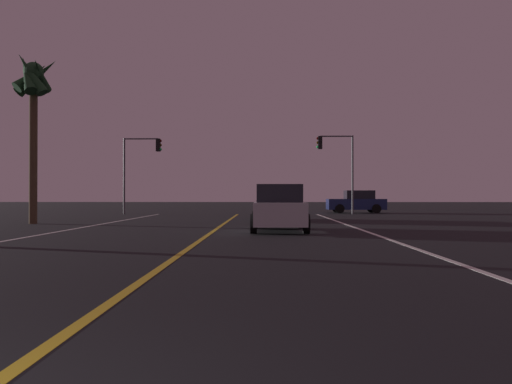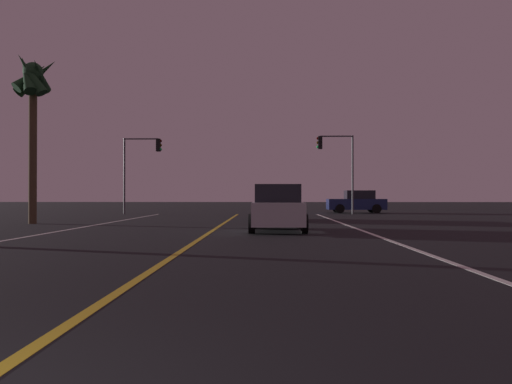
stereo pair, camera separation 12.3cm
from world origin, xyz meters
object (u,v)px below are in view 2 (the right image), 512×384
at_px(car_lead_same_lane, 277,209).
at_px(palm_tree_left_mid, 33,89).
at_px(car_crossing_side, 357,202).
at_px(traffic_light_near_right, 336,156).
at_px(traffic_light_near_left, 142,158).
at_px(car_ahead_far, 273,205).

height_order(car_lead_same_lane, palm_tree_left_mid, palm_tree_left_mid).
distance_m(car_crossing_side, traffic_light_near_right, 4.52).
height_order(traffic_light_near_left, palm_tree_left_mid, palm_tree_left_mid).
bearing_deg(traffic_light_near_right, car_crossing_side, -128.47).
relative_size(car_lead_same_lane, traffic_light_near_right, 0.77).
relative_size(car_lead_same_lane, car_ahead_far, 1.00).
relative_size(car_ahead_far, palm_tree_left_mid, 0.54).
distance_m(car_crossing_side, traffic_light_near_left, 16.22).
relative_size(car_crossing_side, palm_tree_left_mid, 0.54).
xyz_separation_m(car_ahead_far, traffic_light_near_right, (4.56, 8.71, 3.28)).
bearing_deg(palm_tree_left_mid, car_crossing_side, 39.44).
bearing_deg(traffic_light_near_right, traffic_light_near_left, 0.00).
height_order(car_crossing_side, car_lead_same_lane, same).
distance_m(traffic_light_near_right, palm_tree_left_mid, 20.02).
xyz_separation_m(car_lead_same_lane, traffic_light_near_left, (-9.24, 16.50, 3.18)).
xyz_separation_m(car_crossing_side, car_lead_same_lane, (-6.48, -18.93, 0.00)).
xyz_separation_m(car_crossing_side, traffic_light_near_right, (-1.94, -2.44, 3.28)).
xyz_separation_m(car_lead_same_lane, car_ahead_far, (-0.02, 7.78, 0.00)).
relative_size(car_crossing_side, car_ahead_far, 1.00).
bearing_deg(car_crossing_side, palm_tree_left_mid, 39.44).
relative_size(car_lead_same_lane, traffic_light_near_left, 0.79).
bearing_deg(car_crossing_side, traffic_light_near_right, 51.53).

